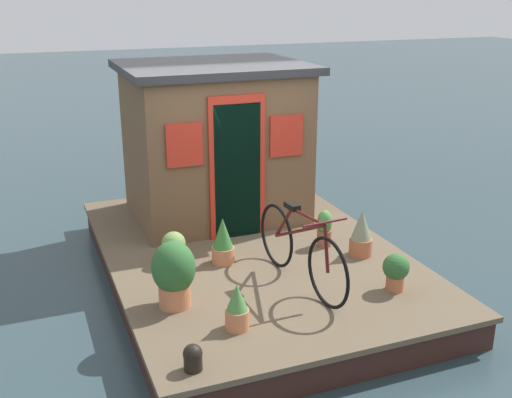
% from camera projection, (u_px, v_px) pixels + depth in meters
% --- Properties ---
extents(ground_plane, '(60.00, 60.00, 0.00)m').
position_uv_depth(ground_plane, '(250.00, 277.00, 7.64)').
color(ground_plane, '#2D4247').
extents(houseboat_deck, '(4.88, 3.37, 0.38)m').
position_uv_depth(houseboat_deck, '(250.00, 263.00, 7.58)').
color(houseboat_deck, brown).
rests_on(houseboat_deck, ground_plane).
extents(houseboat_cabin, '(1.97, 2.39, 2.08)m').
position_uv_depth(houseboat_cabin, '(215.00, 141.00, 8.35)').
color(houseboat_cabin, brown).
rests_on(houseboat_cabin, houseboat_deck).
extents(bicycle, '(1.79, 0.50, 0.87)m').
position_uv_depth(bicycle, '(300.00, 249.00, 6.49)').
color(bicycle, black).
rests_on(bicycle, houseboat_deck).
extents(potted_plant_thyme, '(0.43, 0.43, 0.68)m').
position_uv_depth(potted_plant_thyme, '(174.00, 273.00, 6.06)').
color(potted_plant_thyme, '#C6754C').
rests_on(potted_plant_thyme, houseboat_deck).
extents(potted_plant_sage, '(0.27, 0.27, 0.38)m').
position_uv_depth(potted_plant_sage, '(174.00, 246.00, 7.05)').
color(potted_plant_sage, '#B2603D').
rests_on(potted_plant_sage, houseboat_deck).
extents(potted_plant_succulent, '(0.22, 0.22, 0.45)m').
position_uv_depth(potted_plant_succulent, '(237.00, 308.00, 5.69)').
color(potted_plant_succulent, '#C6754C').
rests_on(potted_plant_succulent, houseboat_deck).
extents(potted_plant_fern, '(0.18, 0.18, 0.46)m').
position_uv_depth(potted_plant_fern, '(324.00, 228.00, 7.53)').
color(potted_plant_fern, '#935138').
rests_on(potted_plant_fern, houseboat_deck).
extents(potted_plant_basil, '(0.26, 0.26, 0.55)m').
position_uv_depth(potted_plant_basil, '(223.00, 242.00, 7.05)').
color(potted_plant_basil, '#C6754C').
rests_on(potted_plant_basil, houseboat_deck).
extents(potted_plant_lavender, '(0.27, 0.27, 0.56)m').
position_uv_depth(potted_plant_lavender, '(361.00, 234.00, 7.25)').
color(potted_plant_lavender, '#B2603D').
rests_on(potted_plant_lavender, houseboat_deck).
extents(potted_plant_mint, '(0.28, 0.28, 0.41)m').
position_uv_depth(potted_plant_mint, '(396.00, 270.00, 6.41)').
color(potted_plant_mint, '#B2603D').
rests_on(potted_plant_mint, houseboat_deck).
extents(mooring_bollard, '(0.16, 0.16, 0.23)m').
position_uv_depth(mooring_bollard, '(193.00, 357.00, 5.10)').
color(mooring_bollard, black).
rests_on(mooring_bollard, houseboat_deck).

